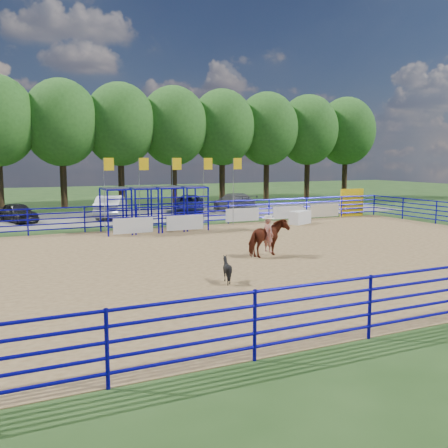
{
  "coord_description": "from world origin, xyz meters",
  "views": [
    {
      "loc": [
        -10.73,
        -18.61,
        4.11
      ],
      "look_at": [
        -1.53,
        1.0,
        1.3
      ],
      "focal_mm": 40.0,
      "sensor_mm": 36.0,
      "label": 1
    }
  ],
  "objects_px": {
    "announcer_table": "(300,217)",
    "car_c": "(189,204)",
    "car_d": "(234,202)",
    "calf": "(227,270)",
    "horse_and_rider": "(268,236)",
    "car_a": "(18,212)",
    "car_b": "(111,206)"
  },
  "relations": [
    {
      "from": "announcer_table",
      "to": "car_c",
      "type": "xyz_separation_m",
      "value": [
        -4.08,
        9.0,
        0.27
      ]
    },
    {
      "from": "car_c",
      "to": "car_d",
      "type": "xyz_separation_m",
      "value": [
        3.51,
        -0.69,
        0.07
      ]
    },
    {
      "from": "car_d",
      "to": "calf",
      "type": "bearing_deg",
      "value": 69.31
    },
    {
      "from": "horse_and_rider",
      "to": "car_a",
      "type": "bearing_deg",
      "value": 117.38
    },
    {
      "from": "calf",
      "to": "car_b",
      "type": "bearing_deg",
      "value": -34.53
    },
    {
      "from": "calf",
      "to": "car_a",
      "type": "height_order",
      "value": "car_a"
    },
    {
      "from": "car_b",
      "to": "announcer_table",
      "type": "bearing_deg",
      "value": 160.87
    },
    {
      "from": "car_a",
      "to": "car_c",
      "type": "relative_size",
      "value": 0.75
    },
    {
      "from": "car_b",
      "to": "car_c",
      "type": "distance_m",
      "value": 6.04
    },
    {
      "from": "car_c",
      "to": "horse_and_rider",
      "type": "bearing_deg",
      "value": -77.6
    },
    {
      "from": "announcer_table",
      "to": "car_b",
      "type": "height_order",
      "value": "car_b"
    },
    {
      "from": "car_a",
      "to": "car_b",
      "type": "distance_m",
      "value": 6.15
    },
    {
      "from": "car_a",
      "to": "car_d",
      "type": "bearing_deg",
      "value": -21.45
    },
    {
      "from": "announcer_table",
      "to": "horse_and_rider",
      "type": "height_order",
      "value": "horse_and_rider"
    },
    {
      "from": "calf",
      "to": "car_c",
      "type": "relative_size",
      "value": 0.17
    },
    {
      "from": "horse_and_rider",
      "to": "car_d",
      "type": "height_order",
      "value": "horse_and_rider"
    },
    {
      "from": "car_b",
      "to": "car_d",
      "type": "xyz_separation_m",
      "value": [
        9.54,
        -0.38,
        -0.04
      ]
    },
    {
      "from": "car_b",
      "to": "calf",
      "type": "bearing_deg",
      "value": 109.61
    },
    {
      "from": "horse_and_rider",
      "to": "announcer_table",
      "type": "bearing_deg",
      "value": 49.37
    },
    {
      "from": "car_c",
      "to": "car_b",
      "type": "bearing_deg",
      "value": -154.26
    },
    {
      "from": "car_d",
      "to": "car_a",
      "type": "bearing_deg",
      "value": 4.57
    },
    {
      "from": "car_b",
      "to": "car_c",
      "type": "bearing_deg",
      "value": -155.52
    },
    {
      "from": "car_b",
      "to": "car_c",
      "type": "height_order",
      "value": "car_b"
    },
    {
      "from": "calf",
      "to": "car_d",
      "type": "bearing_deg",
      "value": -59.55
    },
    {
      "from": "announcer_table",
      "to": "calf",
      "type": "relative_size",
      "value": 1.78
    },
    {
      "from": "announcer_table",
      "to": "car_a",
      "type": "height_order",
      "value": "car_a"
    },
    {
      "from": "announcer_table",
      "to": "car_b",
      "type": "relative_size",
      "value": 0.32
    },
    {
      "from": "announcer_table",
      "to": "car_c",
      "type": "bearing_deg",
      "value": 114.36
    },
    {
      "from": "horse_and_rider",
      "to": "calf",
      "type": "relative_size",
      "value": 2.86
    },
    {
      "from": "horse_and_rider",
      "to": "car_c",
      "type": "height_order",
      "value": "horse_and_rider"
    },
    {
      "from": "horse_and_rider",
      "to": "car_b",
      "type": "relative_size",
      "value": 0.51
    },
    {
      "from": "announcer_table",
      "to": "calf",
      "type": "distance_m",
      "value": 16.01
    }
  ]
}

